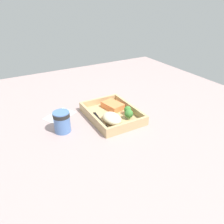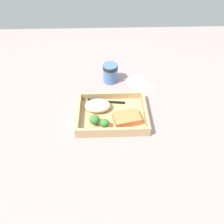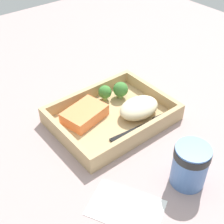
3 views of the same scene
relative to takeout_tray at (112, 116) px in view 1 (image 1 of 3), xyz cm
name	(u,v)px [view 1 (image 1 of 3)]	position (x,y,z in cm)	size (l,w,h in cm)	color
ground_plane	(112,119)	(0.00, 0.00, -1.60)	(160.00, 160.00, 2.00)	#A28988
takeout_tray	(112,116)	(0.00, 0.00, 0.00)	(27.63, 20.81, 1.20)	tan
tray_rim	(112,112)	(0.00, 0.00, 2.13)	(27.63, 20.81, 3.06)	tan
salmon_fillet	(113,106)	(-5.52, 3.49, 2.03)	(10.02, 6.83, 2.86)	#F18047
mashed_potatoes	(112,118)	(5.64, -3.28, 2.61)	(10.42, 7.28, 4.01)	beige
broccoli_floret_1	(129,114)	(6.68, 4.79, 3.07)	(3.87, 3.87, 4.50)	#7FA260
broccoli_floret_2	(128,110)	(2.98, 6.55, 2.92)	(3.39, 3.39, 4.12)	#82AC60
fork	(101,122)	(3.35, -7.41, 0.82)	(15.89, 3.38, 0.44)	black
paper_cup	(62,121)	(-0.03, -23.46, 4.41)	(6.91, 6.91, 8.98)	#4E74B2
receipt_slip	(60,115)	(-13.37, -20.67, -0.48)	(8.61, 13.25, 0.24)	white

